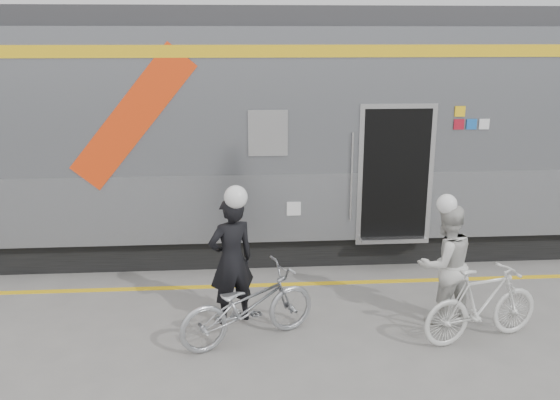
{
  "coord_description": "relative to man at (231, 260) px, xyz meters",
  "views": [
    {
      "loc": [
        -0.91,
        -6.18,
        3.68
      ],
      "look_at": [
        -0.33,
        1.6,
        1.5
      ],
      "focal_mm": 38.0,
      "sensor_mm": 36.0,
      "label": 1
    }
  ],
  "objects": [
    {
      "name": "train",
      "position": [
        0.38,
        3.16,
        1.2
      ],
      "size": [
        24.0,
        3.17,
        4.1
      ],
      "color": "black",
      "rests_on": "ground"
    },
    {
      "name": "man",
      "position": [
        0.0,
        0.0,
        0.0
      ],
      "size": [
        0.74,
        0.63,
        1.71
      ],
      "primitive_type": "imported",
      "rotation": [
        0.0,
        0.0,
        3.57
      ],
      "color": "black",
      "rests_on": "ground"
    },
    {
      "name": "safety_strip",
      "position": [
        1.01,
        1.11,
        -0.85
      ],
      "size": [
        24.0,
        0.12,
        0.01
      ],
      "primitive_type": "cube",
      "color": "yellow",
      "rests_on": "ground"
    },
    {
      "name": "bicycle_left",
      "position": [
        0.2,
        -0.55,
        -0.38
      ],
      "size": [
        1.89,
        1.31,
        0.94
      ],
      "primitive_type": "imported",
      "rotation": [
        0.0,
        0.0,
        2.0
      ],
      "color": "#A1A4A9",
      "rests_on": "ground"
    },
    {
      "name": "bicycle_right",
      "position": [
        3.07,
        -0.76,
        -0.37
      ],
      "size": [
        1.68,
        0.85,
        0.97
      ],
      "primitive_type": "imported",
      "rotation": [
        0.0,
        0.0,
        1.83
      ],
      "color": "silver",
      "rests_on": "ground"
    },
    {
      "name": "helmet_woman",
      "position": [
        2.77,
        -0.21,
        0.88
      ],
      "size": [
        0.26,
        0.26,
        0.26
      ],
      "primitive_type": "sphere",
      "color": "white",
      "rests_on": "woman"
    },
    {
      "name": "helmet_man",
      "position": [
        0.0,
        0.0,
        1.0
      ],
      "size": [
        0.3,
        0.3,
        0.3
      ],
      "primitive_type": "sphere",
      "color": "white",
      "rests_on": "man"
    },
    {
      "name": "woman",
      "position": [
        2.77,
        -0.21,
        -0.05
      ],
      "size": [
        0.91,
        0.79,
        1.6
      ],
      "primitive_type": "imported",
      "rotation": [
        0.0,
        0.0,
        3.4
      ],
      "color": "beige",
      "rests_on": "ground"
    },
    {
      "name": "ground",
      "position": [
        1.01,
        -1.04,
        -0.86
      ],
      "size": [
        90.0,
        90.0,
        0.0
      ],
      "primitive_type": "plane",
      "color": "slate",
      "rests_on": "ground"
    }
  ]
}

